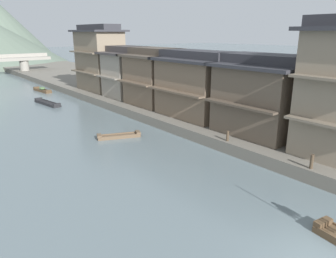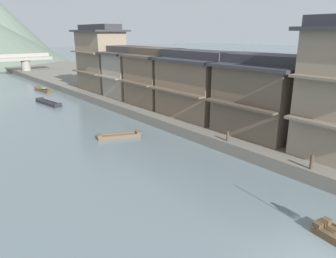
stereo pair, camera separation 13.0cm
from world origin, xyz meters
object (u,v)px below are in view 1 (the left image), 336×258
at_px(house_waterfront_second, 264,95).
at_px(boat_moored_second, 47,103).
at_px(house_waterfront_end, 99,59).
at_px(house_waterfront_narrow, 156,77).
at_px(house_waterfront_tall, 196,84).
at_px(boat_moored_nearest, 119,136).
at_px(house_waterfront_far, 128,72).
at_px(mooring_post_dock_near, 312,162).
at_px(boat_moored_third, 42,90).
at_px(mooring_post_dock_mid, 228,136).

bearing_deg(house_waterfront_second, boat_moored_second, 108.95).
relative_size(boat_moored_second, house_waterfront_end, 0.61).
bearing_deg(house_waterfront_narrow, house_waterfront_tall, -92.32).
height_order(boat_moored_second, house_waterfront_narrow, house_waterfront_narrow).
relative_size(boat_moored_nearest, house_waterfront_tall, 0.47).
xyz_separation_m(boat_moored_nearest, house_waterfront_far, (8.27, 11.42, 3.75)).
xyz_separation_m(boat_moored_nearest, house_waterfront_tall, (7.99, -0.97, 3.73)).
bearing_deg(house_waterfront_tall, mooring_post_dock_near, -104.33).
bearing_deg(boat_moored_third, house_waterfront_narrow, -74.01).
height_order(boat_moored_nearest, mooring_post_dock_mid, mooring_post_dock_mid).
height_order(boat_moored_third, mooring_post_dock_near, mooring_post_dock_near).
xyz_separation_m(house_waterfront_tall, house_waterfront_narrow, (0.27, 6.70, 0.01)).
xyz_separation_m(house_waterfront_second, house_waterfront_narrow, (-0.16, 13.96, 0.01)).
height_order(boat_moored_nearest, house_waterfront_far, house_waterfront_far).
xyz_separation_m(boat_moored_second, house_waterfront_tall, (8.22, -17.93, 3.72)).
relative_size(house_waterfront_tall, house_waterfront_end, 0.90).
relative_size(house_waterfront_second, mooring_post_dock_near, 8.18).
xyz_separation_m(boat_moored_second, house_waterfront_narrow, (8.49, -11.23, 3.72)).
xyz_separation_m(house_waterfront_tall, mooring_post_dock_mid, (-3.45, -7.07, -2.61)).
xyz_separation_m(boat_moored_nearest, house_waterfront_second, (8.41, -8.22, 3.73)).
relative_size(boat_moored_nearest, boat_moored_second, 0.69).
height_order(house_waterfront_second, house_waterfront_far, same).
xyz_separation_m(boat_moored_third, house_waterfront_end, (5.40, -8.73, 4.93)).
relative_size(boat_moored_second, mooring_post_dock_mid, 6.93).
bearing_deg(house_waterfront_tall, boat_moored_second, 114.63).
bearing_deg(house_waterfront_end, boat_moored_third, 121.73).
relative_size(boat_moored_second, house_waterfront_far, 0.83).
bearing_deg(mooring_post_dock_mid, boat_moored_second, 100.81).
relative_size(boat_moored_third, mooring_post_dock_near, 5.28).
relative_size(boat_moored_nearest, boat_moored_third, 0.79).
bearing_deg(mooring_post_dock_mid, boat_moored_nearest, 119.46).
height_order(house_waterfront_narrow, mooring_post_dock_near, house_waterfront_narrow).
bearing_deg(boat_moored_third, boat_moored_nearest, -94.92).
height_order(boat_moored_nearest, house_waterfront_second, house_waterfront_second).
xyz_separation_m(boat_moored_second, boat_moored_third, (2.52, 9.60, 0.09)).
distance_m(boat_moored_third, house_waterfront_tall, 28.35).
height_order(boat_moored_third, house_waterfront_second, house_waterfront_second).
distance_m(boat_moored_nearest, boat_moored_second, 16.97).
distance_m(house_waterfront_narrow, house_waterfront_end, 12.18).
relative_size(boat_moored_second, house_waterfront_tall, 0.67).
bearing_deg(house_waterfront_far, boat_moored_nearest, -125.90).
height_order(house_waterfront_second, house_waterfront_narrow, same).
xyz_separation_m(boat_moored_nearest, house_waterfront_narrow, (8.26, 5.74, 3.74)).
distance_m(boat_moored_third, house_waterfront_narrow, 21.97).
bearing_deg(house_waterfront_far, house_waterfront_second, -89.58).
bearing_deg(mooring_post_dock_near, house_waterfront_far, 81.80).
height_order(boat_moored_third, house_waterfront_tall, house_waterfront_tall).
xyz_separation_m(house_waterfront_far, mooring_post_dock_near, (-3.73, -25.89, -2.58)).
distance_m(boat_moored_third, mooring_post_dock_mid, 34.69).
xyz_separation_m(boat_moored_third, house_waterfront_second, (6.13, -34.78, 3.63)).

